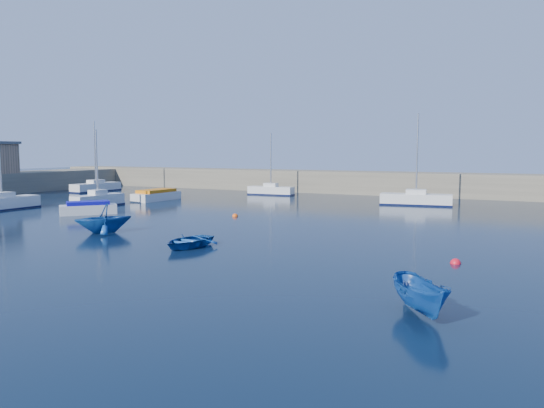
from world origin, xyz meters
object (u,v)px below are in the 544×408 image
at_px(dinghy_left, 103,218).
at_px(dinghy_right, 421,297).
at_px(motorboat_1, 88,208).
at_px(dinghy_center, 188,241).
at_px(sailboat_3, 98,200).
at_px(sailboat_2, 2,203).
at_px(sailboat_4, 96,187).
at_px(motorboat_2, 157,195).
at_px(sailboat_5, 271,190).
at_px(sailboat_6, 416,199).

relative_size(dinghy_left, dinghy_right, 1.11).
relative_size(motorboat_1, dinghy_center, 1.32).
relative_size(sailboat_3, dinghy_left, 2.03).
height_order(sailboat_2, dinghy_left, sailboat_2).
bearing_deg(motorboat_1, dinghy_left, 0.45).
bearing_deg(dinghy_center, sailboat_4, 146.99).
bearing_deg(sailboat_4, motorboat_2, -19.88).
distance_m(sailboat_4, dinghy_left, 34.68).
xyz_separation_m(sailboat_5, dinghy_right, (23.96, -37.48, 0.06)).
height_order(sailboat_2, sailboat_4, sailboat_4).
height_order(sailboat_6, dinghy_center, sailboat_6).
distance_m(sailboat_6, dinghy_right, 34.10).
distance_m(motorboat_1, dinghy_center, 17.73).
distance_m(sailboat_4, motorboat_2, 15.47).
distance_m(sailboat_6, motorboat_2, 25.54).
xyz_separation_m(sailboat_4, motorboat_2, (14.24, -6.05, -0.04)).
height_order(sailboat_5, sailboat_6, sailboat_6).
relative_size(sailboat_3, dinghy_right, 2.26).
relative_size(sailboat_3, dinghy_center, 2.16).
xyz_separation_m(motorboat_2, dinghy_center, (18.14, -20.04, -0.20)).
xyz_separation_m(dinghy_center, dinghy_left, (-7.63, 1.79, 0.57)).
height_order(sailboat_5, dinghy_left, sailboat_5).
distance_m(sailboat_4, dinghy_right, 55.93).
height_order(sailboat_2, dinghy_right, sailboat_2).
xyz_separation_m(sailboat_2, motorboat_2, (6.38, 12.71, -0.07)).
bearing_deg(sailboat_3, sailboat_5, 69.31).
xyz_separation_m(sailboat_5, dinghy_left, (3.10, -29.40, 0.36)).
height_order(sailboat_3, sailboat_5, sailboat_5).
relative_size(sailboat_5, motorboat_1, 1.66).
bearing_deg(sailboat_3, dinghy_center, -29.65).
bearing_deg(motorboat_2, dinghy_right, -38.18).
relative_size(sailboat_4, motorboat_2, 1.54).
bearing_deg(sailboat_5, sailboat_2, 146.86).
distance_m(sailboat_5, sailboat_6, 17.60).
bearing_deg(sailboat_2, sailboat_4, 112.95).
xyz_separation_m(motorboat_1, dinghy_right, (28.86, -14.65, 0.10)).
bearing_deg(sailboat_5, sailboat_4, 100.15).
relative_size(motorboat_1, dinghy_left, 1.24).
bearing_deg(motorboat_2, sailboat_4, 158.77).
bearing_deg(dinghy_left, dinghy_center, 18.78).
distance_m(sailboat_5, motorboat_2, 13.40).
height_order(sailboat_5, dinghy_right, sailboat_5).
relative_size(sailboat_2, sailboat_3, 1.22).
distance_m(sailboat_2, dinghy_left, 17.78).
relative_size(sailboat_2, dinghy_left, 2.48).
bearing_deg(sailboat_3, motorboat_1, -47.94).
height_order(sailboat_3, motorboat_1, sailboat_3).
bearing_deg(sailboat_6, dinghy_right, -176.05).
xyz_separation_m(sailboat_3, sailboat_4, (-13.11, 12.96, -0.03)).
xyz_separation_m(sailboat_2, sailboat_6, (30.92, 19.80, -0.02)).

